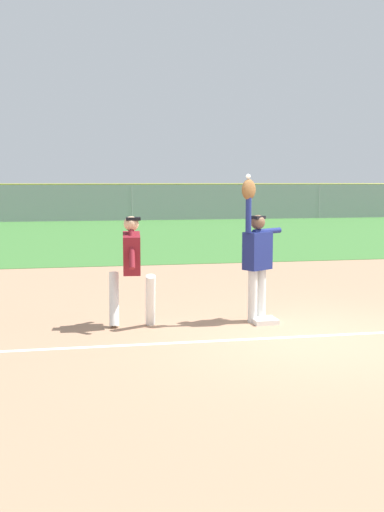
{
  "coord_description": "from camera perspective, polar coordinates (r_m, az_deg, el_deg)",
  "views": [
    {
      "loc": [
        -3.3,
        -8.06,
        2.25
      ],
      "look_at": [
        -1.44,
        1.45,
        1.05
      ],
      "focal_mm": 42.51,
      "sensor_mm": 36.0,
      "label": 1
    }
  ],
  "objects": [
    {
      "name": "outfield_fence",
      "position": [
        35.24,
        -5.69,
        5.07
      ],
      "size": [
        46.02,
        0.08,
        2.13
      ],
      "color": "#93999E",
      "rests_on": "ground_plane"
    },
    {
      "name": "parked_car_black",
      "position": [
        38.15,
        -4.46,
        4.65
      ],
      "size": [
        4.59,
        2.52,
        1.25
      ],
      "rotation": [
        0.0,
        0.0,
        0.12
      ],
      "color": "black",
      "rests_on": "ground_plane"
    },
    {
      "name": "parked_car_red",
      "position": [
        37.35,
        -11.99,
        4.47
      ],
      "size": [
        4.57,
        2.47,
        1.25
      ],
      "rotation": [
        0.0,
        0.0,
        -0.1
      ],
      "color": "#B21E1E",
      "rests_on": "ground_plane"
    },
    {
      "name": "outfield_grass",
      "position": [
        25.87,
        -3.68,
        2.05
      ],
      "size": [
        45.94,
        19.01,
        0.01
      ],
      "primitive_type": "cube",
      "color": "#3D7533",
      "rests_on": "ground_plane"
    },
    {
      "name": "runner",
      "position": [
        9.36,
        -5.69,
        -0.68
      ],
      "size": [
        0.73,
        0.85,
        1.72
      ],
      "rotation": [
        0.0,
        0.0,
        -0.08
      ],
      "color": "white",
      "rests_on": "ground_plane"
    },
    {
      "name": "baseball",
      "position": [
        9.46,
        5.3,
        7.46
      ],
      "size": [
        0.07,
        0.07,
        0.07
      ],
      "primitive_type": "sphere",
      "color": "white"
    },
    {
      "name": "parked_car_silver",
      "position": [
        39.96,
        10.11,
        4.67
      ],
      "size": [
        4.5,
        2.31,
        1.25
      ],
      "rotation": [
        0.0,
        0.0,
        0.06
      ],
      "color": "#B7B7BC",
      "rests_on": "ground_plane"
    },
    {
      "name": "ground_plane",
      "position": [
        9.0,
        10.96,
        -7.56
      ],
      "size": [
        79.21,
        79.21,
        0.0
      ],
      "primitive_type": "plane",
      "color": "tan"
    },
    {
      "name": "parked_car_tan",
      "position": [
        38.9,
        3.57,
        4.7
      ],
      "size": [
        4.45,
        2.22,
        1.25
      ],
      "rotation": [
        0.0,
        0.0,
        -0.03
      ],
      "color": "tan",
      "rests_on": "ground_plane"
    },
    {
      "name": "fielder",
      "position": [
        9.68,
        6.1,
        0.31
      ],
      "size": [
        0.82,
        0.55,
        2.28
      ],
      "rotation": [
        0.0,
        0.0,
        2.11
      ],
      "color": "silver",
      "rests_on": "ground_plane"
    },
    {
      "name": "first_base",
      "position": [
        9.78,
        6.8,
        -6.06
      ],
      "size": [
        0.39,
        0.39,
        0.08
      ],
      "primitive_type": "cube",
      "rotation": [
        0.0,
        0.0,
        0.03
      ],
      "color": "white",
      "rests_on": "ground_plane"
    }
  ]
}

